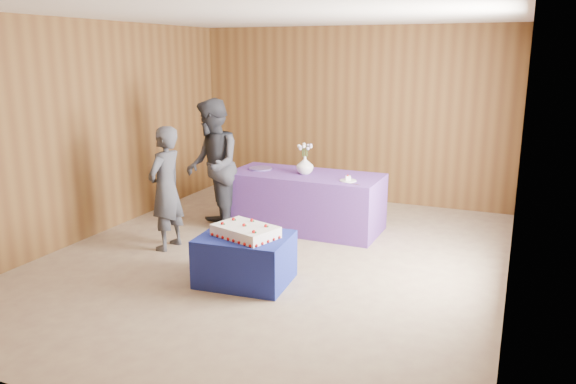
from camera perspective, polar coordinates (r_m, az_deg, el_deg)
The scene contains 13 objects.
ground at distance 6.47m, azimuth -1.56°, elevation -6.85°, with size 6.00×6.00×0.00m, color gray.
room_shell at distance 6.07m, azimuth -1.67°, elevation 9.28°, with size 5.04×6.04×2.72m.
cake_table at distance 5.79m, azimuth -4.38°, elevation -6.80°, with size 0.90×0.70×0.50m, color navy.
serving_table at distance 7.47m, azimuth 1.75°, elevation -0.94°, with size 2.00×0.90×0.75m, color #58338E.
sheet_cake at distance 5.67m, azimuth -4.34°, elevation -3.98°, with size 0.74×0.61×0.15m.
vase at distance 7.35m, azimuth 1.72°, elevation 2.74°, with size 0.22×0.22×0.23m, color silver.
flower_spray at distance 7.31m, azimuth 1.74°, elevation 4.62°, with size 0.20×0.20×0.15m.
platter at distance 7.68m, azimuth -2.80°, elevation 2.40°, with size 0.32×0.32×0.02m, color #5C458A.
plate at distance 7.00m, azimuth 6.12°, elevation 1.16°, with size 0.21×0.21×0.01m, color silver.
cake_slice at distance 6.99m, azimuth 6.13°, elevation 1.44°, with size 0.08×0.07×0.08m.
knife at distance 6.86m, azimuth 6.44°, elevation 0.86°, with size 0.26×0.02×0.00m, color silver.
guest_left at distance 6.78m, azimuth -12.31°, elevation 0.35°, with size 0.54×0.35×1.48m, color #36373F.
guest_right at distance 7.35m, azimuth -7.68°, elevation 2.64°, with size 0.84×0.66×1.74m, color #2F3038.
Camera 1 is at (2.50, -5.50, 2.30)m, focal length 35.00 mm.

